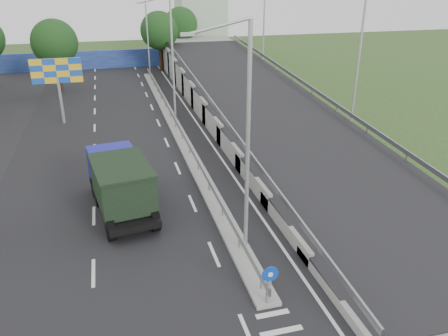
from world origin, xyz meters
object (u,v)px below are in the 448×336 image
object	(u,v)px
lamp_post_far	(145,28)
lamp_post_near	(244,131)
sign_bollard	(269,284)
church	(201,20)
dump_truck	(120,182)
billboard	(57,75)
lamp_post_mid	(170,54)

from	to	relation	value
lamp_post_far	lamp_post_near	bearing A→B (deg)	-90.00
sign_bollard	church	bearing A→B (deg)	80.19
lamp_post_near	sign_bollard	bearing A→B (deg)	-91.64
lamp_post_far	dump_truck	size ratio (longest dim) A/B	1.41
lamp_post_far	billboard	xyz separation A→B (m)	(-9.11, -18.00, -1.62)
sign_bollard	billboard	size ratio (longest dim) A/B	0.30
billboard	dump_truck	size ratio (longest dim) A/B	0.77
billboard	dump_truck	world-z (taller)	billboard
sign_bollard	dump_truck	world-z (taller)	dump_truck
lamp_post_near	lamp_post_far	distance (m)	40.00
billboard	dump_truck	bearing A→B (deg)	-76.46
lamp_post_far	church	world-z (taller)	church
lamp_post_mid	dump_truck	bearing A→B (deg)	-109.13
church	billboard	size ratio (longest dim) A/B	2.51
lamp_post_mid	lamp_post_far	bearing A→B (deg)	90.00
billboard	lamp_post_near	bearing A→B (deg)	-67.51
lamp_post_mid	lamp_post_far	xyz separation A→B (m)	(0.00, 20.00, 0.00)
lamp_post_far	sign_bollard	bearing A→B (deg)	-90.14
sign_bollard	dump_truck	bearing A→B (deg)	118.59
sign_bollard	dump_truck	size ratio (longest dim) A/B	0.23
sign_bollard	lamp_post_far	world-z (taller)	lamp_post_far
lamp_post_mid	church	distance (m)	35.41
lamp_post_mid	billboard	world-z (taller)	lamp_post_mid
lamp_post_far	dump_truck	xyz separation A→B (m)	(-5.09, -34.68, -4.13)
lamp_post_mid	lamp_post_far	world-z (taller)	same
lamp_post_near	lamp_post_far	xyz separation A→B (m)	(0.00, 40.00, 0.00)
lamp_post_mid	billboard	bearing A→B (deg)	167.62
lamp_post_near	billboard	size ratio (longest dim) A/B	1.83
lamp_post_near	church	bearing A→B (deg)	79.62
church	lamp_post_mid	bearing A→B (deg)	-106.22
sign_bollard	lamp_post_far	bearing A→B (deg)	89.86
lamp_post_near	dump_truck	bearing A→B (deg)	133.76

